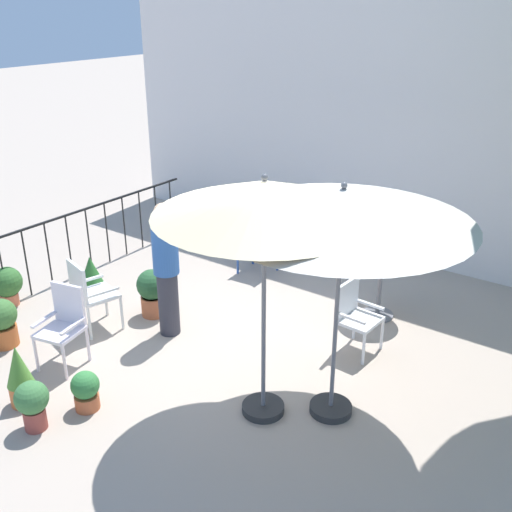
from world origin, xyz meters
TOP-DOWN VIEW (x-y plane):
  - ground_plane at (0.00, 0.00)m, footprint 60.00×60.00m
  - villa_facade at (0.00, 3.74)m, footprint 9.80×0.30m
  - terrace_railing at (-3.05, 0.00)m, footprint 0.03×4.79m
  - patio_umbrella_0 at (1.75, -0.52)m, footprint 2.41×2.41m
  - patio_umbrella_1 at (1.18, -0.93)m, footprint 2.05×2.05m
  - cafe_table_0 at (1.26, 1.63)m, footprint 0.79×0.79m
  - patio_chair_0 at (1.37, 0.69)m, footprint 0.45×0.50m
  - patio_chair_1 at (-1.56, -0.86)m, footprint 0.60×0.59m
  - patio_chair_2 at (-1.20, -1.52)m, footprint 0.53×0.54m
  - patio_chair_3 at (-0.87, 1.91)m, footprint 0.52×0.50m
  - potted_plant_0 at (-0.94, -2.31)m, footprint 0.28×0.28m
  - potted_plant_2 at (-3.04, -1.09)m, footprint 0.42×0.42m
  - potted_plant_3 at (-1.21, -0.11)m, footprint 0.41×0.41m
  - potted_plant_4 at (-2.15, -1.74)m, footprint 0.39×0.39m
  - potted_plant_5 at (-0.50, -2.47)m, footprint 0.34×0.34m
  - potted_plant_6 at (-0.34, -1.96)m, footprint 0.30×0.30m
  - potted_plant_7 at (-2.27, -0.25)m, footprint 0.35×0.35m
  - standing_person at (-0.70, -0.33)m, footprint 0.45×0.45m

SIDE VIEW (x-z plane):
  - ground_plane at x=0.00m, z-range 0.00..0.00m
  - potted_plant_6 at x=-0.34m, z-range 0.01..0.44m
  - potted_plant_5 at x=-0.50m, z-range 0.04..0.58m
  - potted_plant_2 at x=-3.04m, z-range 0.04..0.60m
  - potted_plant_4 at x=-2.15m, z-range 0.02..0.64m
  - potted_plant_7 at x=-2.27m, z-range 0.02..0.65m
  - potted_plant_0 at x=-0.94m, z-range 0.01..0.70m
  - potted_plant_3 at x=-1.21m, z-range 0.03..0.68m
  - patio_chair_0 at x=1.37m, z-range 0.06..0.95m
  - cafe_table_0 at x=1.26m, z-range 0.16..0.93m
  - patio_chair_2 at x=-1.20m, z-range 0.06..1.03m
  - patio_chair_1 at x=-1.56m, z-range 0.08..1.03m
  - patio_chair_3 at x=-0.87m, z-range 0.07..1.04m
  - terrace_railing at x=-3.05m, z-range 0.18..1.19m
  - standing_person at x=-0.70m, z-range 0.03..1.77m
  - villa_facade at x=0.00m, z-range 0.00..4.06m
  - patio_umbrella_0 at x=1.75m, z-range 1.00..3.47m
  - patio_umbrella_1 at x=1.18m, z-range 1.02..3.56m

